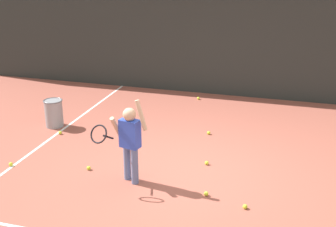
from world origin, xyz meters
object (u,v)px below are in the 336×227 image
tennis_ball_2 (245,207)px  tennis_ball_4 (207,163)px  tennis_ball_3 (198,98)px  tennis_ball_8 (60,133)px  ball_hopper (54,113)px  tennis_ball_6 (89,168)px  tennis_ball_7 (209,133)px  tennis_ball_1 (11,164)px  tennis_ball_5 (206,194)px  tennis_player (129,138)px

tennis_ball_2 → tennis_ball_4: same height
tennis_ball_3 → tennis_ball_8: (-2.13, -2.87, 0.00)m
ball_hopper → tennis_ball_6: (1.52, -1.56, -0.26)m
tennis_ball_7 → tennis_ball_8: size_ratio=1.00×
tennis_ball_1 → tennis_ball_4: (3.13, 0.97, 0.00)m
tennis_ball_1 → tennis_ball_2: size_ratio=1.00×
tennis_ball_5 → tennis_ball_6: size_ratio=1.00×
tennis_ball_7 → tennis_player: bearing=-110.2°
tennis_ball_1 → tennis_ball_2: (3.91, -0.20, 0.00)m
tennis_ball_2 → tennis_ball_8: bearing=156.5°
tennis_ball_8 → tennis_ball_5: bearing=-24.5°
tennis_ball_4 → tennis_ball_6: (-1.82, -0.73, 0.00)m
tennis_ball_5 → tennis_ball_8: same height
tennis_ball_2 → tennis_ball_8: size_ratio=1.00×
tennis_ball_5 → tennis_ball_8: (-3.22, 1.47, 0.00)m
ball_hopper → tennis_ball_6: size_ratio=8.52×
tennis_ball_3 → tennis_ball_6: same height
tennis_ball_6 → tennis_ball_8: size_ratio=1.00×
tennis_ball_3 → tennis_ball_6: bearing=-102.7°
tennis_ball_2 → tennis_ball_8: same height
ball_hopper → tennis_ball_6: 2.20m
tennis_player → tennis_ball_8: (-1.99, 1.37, -0.69)m
ball_hopper → tennis_ball_3: size_ratio=8.52×
ball_hopper → tennis_ball_4: (3.34, -0.84, -0.26)m
ball_hopper → tennis_ball_6: ball_hopper is taller
ball_hopper → tennis_ball_4: bearing=-14.0°
tennis_ball_1 → tennis_ball_8: (0.10, 1.45, 0.00)m
ball_hopper → tennis_ball_7: bearing=8.4°
tennis_ball_4 → tennis_ball_8: same height
tennis_ball_7 → tennis_ball_6: bearing=-128.2°
ball_hopper → tennis_ball_3: (2.44, 2.52, -0.26)m
ball_hopper → tennis_ball_5: ball_hopper is taller
tennis_ball_5 → tennis_player: bearing=175.5°
tennis_ball_1 → tennis_ball_7: bearing=38.0°
tennis_ball_3 → tennis_ball_1: bearing=-117.3°
tennis_ball_2 → tennis_ball_5: 0.62m
tennis_ball_3 → tennis_ball_5: bearing=-75.9°
tennis_ball_6 → tennis_ball_8: (-1.21, 1.21, 0.00)m
tennis_ball_4 → tennis_ball_1: bearing=-162.8°
tennis_ball_2 → tennis_ball_8: 4.15m
tennis_ball_3 → tennis_ball_4: size_ratio=1.00×
tennis_ball_2 → tennis_ball_3: bearing=110.4°
tennis_player → tennis_ball_2: bearing=4.2°
tennis_player → ball_hopper: bearing=156.3°
ball_hopper → tennis_ball_2: 4.59m
tennis_player → tennis_ball_2: size_ratio=20.46×
tennis_ball_3 → tennis_player: bearing=-91.8°
tennis_ball_1 → tennis_ball_8: 1.45m
tennis_player → tennis_ball_4: tennis_player is taller
tennis_ball_2 → tennis_ball_5: bearing=162.5°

